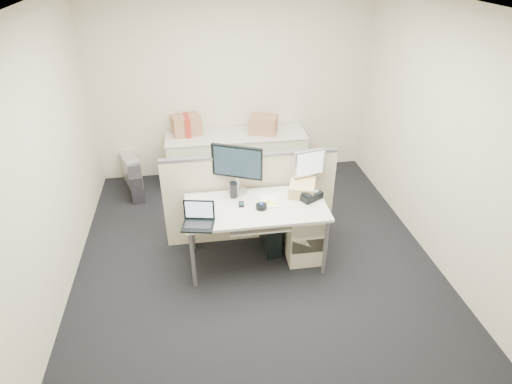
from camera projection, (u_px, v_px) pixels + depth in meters
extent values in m
cube|color=black|center=(256.00, 260.00, 4.91)|extent=(4.00, 4.50, 0.01)
cube|color=white|center=(256.00, 5.00, 3.52)|extent=(4.00, 4.50, 0.01)
cube|color=beige|center=(232.00, 86.00, 6.13)|extent=(4.00, 0.02, 2.70)
cube|color=beige|center=(318.00, 332.00, 2.31)|extent=(4.00, 0.02, 2.70)
cube|color=beige|center=(43.00, 167.00, 3.96)|extent=(0.02, 4.50, 2.70)
cube|color=beige|center=(445.00, 141.00, 4.47)|extent=(0.02, 4.50, 2.70)
cube|color=beige|center=(256.00, 207.00, 4.54)|extent=(1.50, 0.75, 0.03)
cylinder|color=slate|center=(193.00, 260.00, 4.36)|extent=(0.04, 0.04, 0.70)
cylinder|color=slate|center=(192.00, 224.00, 4.91)|extent=(0.04, 0.04, 0.70)
cylinder|color=slate|center=(325.00, 247.00, 4.54)|extent=(0.04, 0.04, 0.70)
cylinder|color=slate|center=(310.00, 214.00, 5.09)|extent=(0.04, 0.04, 0.70)
cube|color=beige|center=(259.00, 224.00, 4.44)|extent=(0.62, 0.32, 0.02)
cube|color=#BCB89F|center=(303.00, 230.00, 4.85)|extent=(0.40, 0.55, 0.65)
cube|color=beige|center=(250.00, 199.00, 5.00)|extent=(2.00, 0.06, 1.10)
cube|color=#BCB89F|center=(237.00, 158.00, 6.36)|extent=(2.00, 0.60, 0.72)
cube|color=black|center=(237.00, 170.00, 4.64)|extent=(0.61, 0.43, 0.57)
cube|color=#B7B7BC|center=(309.00, 169.00, 4.77)|extent=(0.40, 0.26, 0.45)
cube|color=black|center=(197.00, 217.00, 4.16)|extent=(0.35, 0.29, 0.23)
cylinder|color=black|center=(261.00, 207.00, 4.49)|extent=(0.13, 0.13, 0.05)
cube|color=black|center=(309.00, 195.00, 4.66)|extent=(0.31, 0.29, 0.08)
cube|color=silver|center=(269.00, 201.00, 4.61)|extent=(0.22, 0.27, 0.01)
cube|color=#FFFD33|center=(273.00, 204.00, 4.55)|extent=(0.10, 0.10, 0.01)
cylinder|color=black|center=(234.00, 190.00, 4.65)|extent=(0.09, 0.09, 0.17)
ellipsoid|color=#FFEB4D|center=(264.00, 204.00, 4.54)|extent=(0.15, 0.12, 0.04)
cube|color=black|center=(241.00, 204.00, 4.55)|extent=(0.06, 0.11, 0.01)
cube|color=tan|center=(302.00, 188.00, 4.74)|extent=(0.37, 0.42, 0.13)
cube|color=black|center=(263.00, 220.00, 4.47)|extent=(0.49, 0.26, 0.03)
cube|color=black|center=(270.00, 233.00, 5.00)|extent=(0.19, 0.45, 0.42)
cube|color=black|center=(137.00, 184.00, 6.00)|extent=(0.23, 0.45, 0.40)
cube|color=#B7B7BC|center=(132.00, 170.00, 6.32)|extent=(0.34, 0.50, 0.44)
cube|color=#966D47|center=(186.00, 125.00, 6.11)|extent=(0.45, 0.38, 0.30)
cube|color=#966D47|center=(263.00, 125.00, 6.15)|extent=(0.45, 0.40, 0.27)
cube|color=#A2261C|center=(187.00, 126.00, 6.10)|extent=(0.11, 0.32, 0.30)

